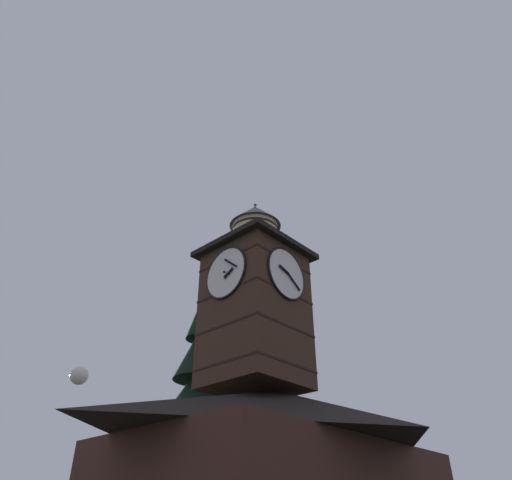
{
  "coord_description": "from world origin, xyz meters",
  "views": [
    {
      "loc": [
        15.59,
        10.86,
        1.2
      ],
      "look_at": [
        0.95,
        -2.73,
        13.71
      ],
      "focal_mm": 33.37,
      "sensor_mm": 36.0,
      "label": 1
    }
  ],
  "objects_px": {
    "clock_tower": "(255,300)",
    "pine_tree_aside": "(269,446)",
    "pine_tree_behind": "(197,436)",
    "moon": "(79,375)",
    "building_main": "(278,473)",
    "flying_bird_high": "(273,234)"
  },
  "relations": [
    {
      "from": "clock_tower",
      "to": "pine_tree_behind",
      "type": "distance_m",
      "value": 7.32
    },
    {
      "from": "building_main",
      "to": "clock_tower",
      "type": "xyz_separation_m",
      "value": [
        0.64,
        -0.58,
        7.1
      ]
    },
    {
      "from": "pine_tree_behind",
      "to": "pine_tree_aside",
      "type": "height_order",
      "value": "pine_tree_behind"
    },
    {
      "from": "building_main",
      "to": "moon",
      "type": "bearing_deg",
      "value": -105.47
    },
    {
      "from": "pine_tree_aside",
      "to": "flying_bird_high",
      "type": "height_order",
      "value": "flying_bird_high"
    },
    {
      "from": "pine_tree_aside",
      "to": "moon",
      "type": "relative_size",
      "value": 5.91
    },
    {
      "from": "moon",
      "to": "flying_bird_high",
      "type": "xyz_separation_m",
      "value": [
        5.81,
        34.15,
        1.28
      ]
    },
    {
      "from": "building_main",
      "to": "pine_tree_behind",
      "type": "relative_size",
      "value": 0.99
    },
    {
      "from": "pine_tree_aside",
      "to": "pine_tree_behind",
      "type": "bearing_deg",
      "value": 6.8
    },
    {
      "from": "pine_tree_behind",
      "to": "flying_bird_high",
      "type": "height_order",
      "value": "flying_bird_high"
    },
    {
      "from": "pine_tree_behind",
      "to": "flying_bird_high",
      "type": "relative_size",
      "value": 26.65
    },
    {
      "from": "clock_tower",
      "to": "moon",
      "type": "xyz_separation_m",
      "value": [
        -11.21,
        -37.6,
        6.35
      ]
    },
    {
      "from": "moon",
      "to": "pine_tree_behind",
      "type": "bearing_deg",
      "value": 73.21
    },
    {
      "from": "pine_tree_aside",
      "to": "moon",
      "type": "height_order",
      "value": "moon"
    },
    {
      "from": "building_main",
      "to": "clock_tower",
      "type": "distance_m",
      "value": 7.15
    },
    {
      "from": "building_main",
      "to": "pine_tree_aside",
      "type": "xyz_separation_m",
      "value": [
        -6.77,
        -6.43,
        2.35
      ]
    },
    {
      "from": "building_main",
      "to": "clock_tower",
      "type": "relative_size",
      "value": 1.36
    },
    {
      "from": "flying_bird_high",
      "to": "pine_tree_behind",
      "type": "bearing_deg",
      "value": -22.89
    },
    {
      "from": "clock_tower",
      "to": "pine_tree_aside",
      "type": "relative_size",
      "value": 0.78
    },
    {
      "from": "clock_tower",
      "to": "pine_tree_behind",
      "type": "bearing_deg",
      "value": -105.38
    },
    {
      "from": "building_main",
      "to": "moon",
      "type": "relative_size",
      "value": 6.31
    },
    {
      "from": "clock_tower",
      "to": "pine_tree_behind",
      "type": "xyz_separation_m",
      "value": [
        -1.41,
        -5.13,
        -5.03
      ]
    }
  ]
}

